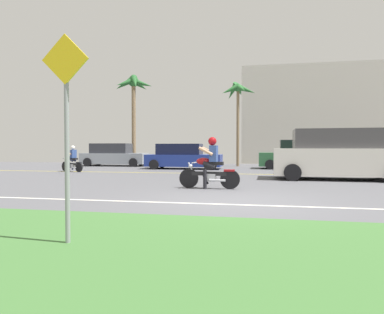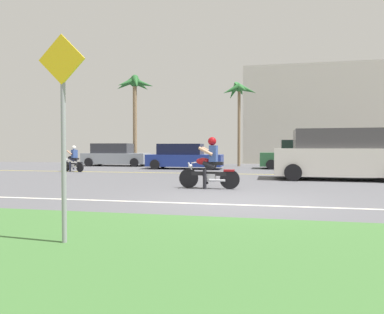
% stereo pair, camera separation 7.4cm
% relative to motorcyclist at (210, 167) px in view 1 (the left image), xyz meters
% --- Properties ---
extents(ground, '(56.00, 30.00, 0.04)m').
position_rel_motorcyclist_xyz_m(ground, '(0.89, 0.69, -0.68)').
color(ground, '#545459').
extents(grass_median, '(56.00, 3.80, 0.06)m').
position_rel_motorcyclist_xyz_m(grass_median, '(0.89, -6.41, -0.63)').
color(grass_median, '#3D6B33').
rests_on(grass_median, ground).
extents(lane_line_near, '(50.40, 0.12, 0.01)m').
position_rel_motorcyclist_xyz_m(lane_line_near, '(0.89, -2.85, -0.66)').
color(lane_line_near, silver).
rests_on(lane_line_near, ground).
extents(lane_line_far, '(50.40, 0.12, 0.01)m').
position_rel_motorcyclist_xyz_m(lane_line_far, '(0.89, 5.94, -0.66)').
color(lane_line_far, yellow).
rests_on(lane_line_far, ground).
extents(motorcyclist, '(1.88, 0.61, 1.57)m').
position_rel_motorcyclist_xyz_m(motorcyclist, '(0.00, 0.00, 0.00)').
color(motorcyclist, black).
rests_on(motorcyclist, ground).
extents(suv_nearby, '(5.08, 2.30, 1.96)m').
position_rel_motorcyclist_xyz_m(suv_nearby, '(4.52, 3.86, 0.29)').
color(suv_nearby, white).
rests_on(suv_nearby, ground).
extents(parked_car_0, '(4.41, 2.19, 1.51)m').
position_rel_motorcyclist_xyz_m(parked_car_0, '(-8.16, 11.52, 0.05)').
color(parked_car_0, '#8C939E').
rests_on(parked_car_0, ground).
extents(parked_car_1, '(4.37, 1.93, 1.46)m').
position_rel_motorcyclist_xyz_m(parked_car_1, '(-2.89, 9.28, 0.02)').
color(parked_car_1, navy).
rests_on(parked_car_1, ground).
extents(parked_car_2, '(4.52, 2.09, 1.68)m').
position_rel_motorcyclist_xyz_m(parked_car_2, '(3.81, 10.48, 0.11)').
color(parked_car_2, '#2D663D').
rests_on(parked_car_2, ground).
extents(palm_tree_0, '(2.78, 2.68, 6.31)m').
position_rel_motorcyclist_xyz_m(palm_tree_0, '(-7.20, 12.75, 4.63)').
color(palm_tree_0, '#846B4C').
rests_on(palm_tree_0, ground).
extents(palm_tree_1, '(2.37, 2.37, 5.62)m').
position_rel_motorcyclist_xyz_m(palm_tree_1, '(0.10, 12.67, 4.06)').
color(palm_tree_1, '#846B4C').
rests_on(palm_tree_1, ground).
extents(motorcyclist_distant, '(1.52, 0.75, 1.35)m').
position_rel_motorcyclist_xyz_m(motorcyclist_distant, '(-8.02, 5.93, -0.09)').
color(motorcyclist_distant, black).
rests_on(motorcyclist_distant, ground).
extents(street_sign, '(0.62, 0.06, 2.66)m').
position_rel_motorcyclist_xyz_m(street_sign, '(-0.88, -6.50, 0.95)').
color(street_sign, gray).
rests_on(street_sign, ground).
extents(building_far, '(13.42, 4.00, 7.55)m').
position_rel_motorcyclist_xyz_m(building_far, '(6.85, 18.69, 3.11)').
color(building_far, beige).
rests_on(building_far, ground).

